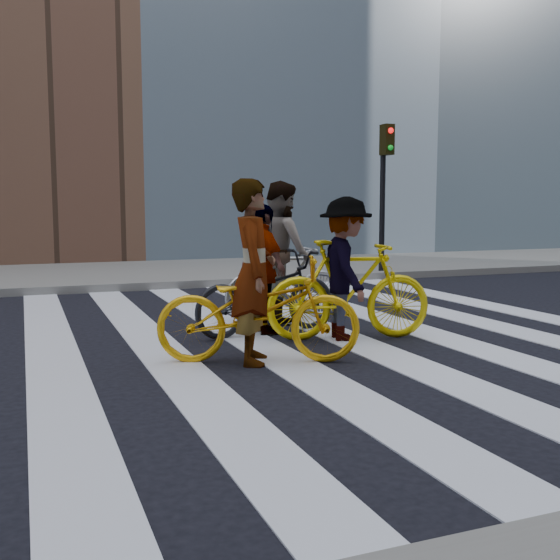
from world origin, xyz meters
TOP-DOWN VIEW (x-y plane):
  - ground at (0.00, 0.00)m, footprint 100.00×100.00m
  - sidewalk_far at (0.00, 7.50)m, footprint 100.00×5.00m
  - zebra_crosswalk at (0.00, 0.00)m, footprint 8.25×10.00m
  - traffic_signal at (4.40, 5.32)m, footprint 0.22×0.42m
  - bike_yellow_left at (-0.82, -1.11)m, footprint 2.16×1.38m
  - bike_silver_mid at (0.36, 1.09)m, footprint 1.76×0.50m
  - bike_yellow_right at (0.56, -0.43)m, footprint 2.05×0.96m
  - bike_dark_rear at (-0.22, 0.25)m, footprint 2.05×1.02m
  - rider_left at (-0.87, -1.11)m, footprint 0.65×0.78m
  - rider_mid at (0.31, 1.09)m, footprint 0.73×0.93m
  - rider_right at (0.51, -0.43)m, footprint 0.84×1.20m
  - rider_rear at (-0.27, 0.25)m, footprint 0.55×0.99m

SIDE VIEW (x-z plane):
  - ground at x=0.00m, z-range 0.00..0.00m
  - zebra_crosswalk at x=0.00m, z-range 0.00..0.01m
  - sidewalk_far at x=0.00m, z-range 0.00..0.15m
  - bike_dark_rear at x=-0.22m, z-range 0.00..1.03m
  - bike_silver_mid at x=0.36m, z-range 0.00..1.06m
  - bike_yellow_left at x=-0.82m, z-range 0.00..1.07m
  - bike_yellow_right at x=0.56m, z-range 0.00..1.19m
  - rider_rear at x=-0.27m, z-range 0.00..1.60m
  - rider_right at x=0.51m, z-range 0.00..1.69m
  - rider_left at x=-0.87m, z-range 0.00..1.85m
  - rider_mid at x=0.31m, z-range 0.00..1.92m
  - traffic_signal at x=4.40m, z-range 0.62..3.94m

